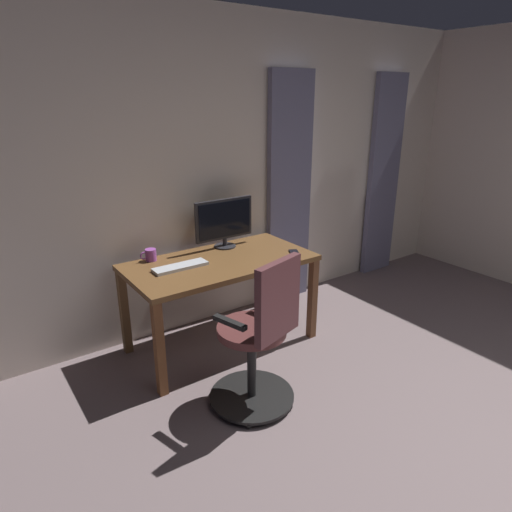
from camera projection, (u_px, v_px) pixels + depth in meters
name	position (u px, v px, depth m)	size (l,w,h in m)	color
back_room_partition	(256.00, 169.00, 4.02)	(5.07, 0.10, 2.58)	beige
curtain_left_panel	(383.00, 178.00, 4.89)	(0.44, 0.06, 2.14)	slate
curtain_right_panel	(289.00, 192.00, 4.17)	(0.48, 0.06, 2.14)	slate
desk	(220.00, 271.00, 3.46)	(1.42, 0.74, 0.73)	brown
office_chair	(260.00, 340.00, 2.79)	(0.56, 0.56, 1.04)	black
computer_monitor	(224.00, 221.00, 3.65)	(0.52, 0.18, 0.40)	#232328
computer_keyboard	(180.00, 267.00, 3.26)	(0.41, 0.12, 0.02)	#B7BCC1
cell_phone_face_up	(294.00, 253.00, 3.57)	(0.07, 0.14, 0.01)	black
mug_coffee	(150.00, 255.00, 3.40)	(0.13, 0.08, 0.09)	purple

